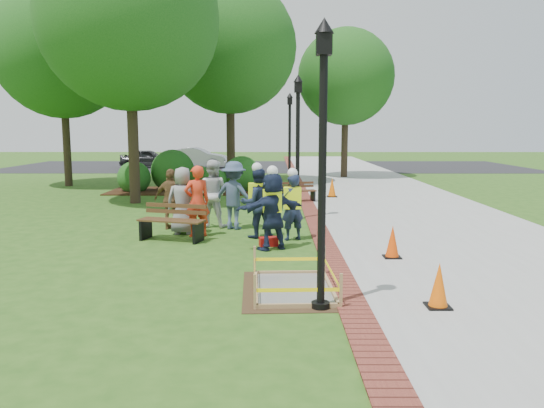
{
  "coord_description": "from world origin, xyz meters",
  "views": [
    {
      "loc": [
        0.54,
        -10.74,
        2.72
      ],
      "look_at": [
        0.5,
        1.2,
        1.0
      ],
      "focal_mm": 35.0,
      "sensor_mm": 36.0,
      "label": 1
    }
  ],
  "objects_px": {
    "bench_near": "(172,229)",
    "hivis_worker_a": "(272,208)",
    "hivis_worker_b": "(292,204)",
    "hivis_worker_c": "(257,201)",
    "wet_concrete_pad": "(293,277)",
    "lamp_near": "(323,144)",
    "cone_front": "(439,286)"
  },
  "relations": [
    {
      "from": "hivis_worker_a",
      "to": "hivis_worker_b",
      "type": "height_order",
      "value": "hivis_worker_a"
    },
    {
      "from": "cone_front",
      "to": "hivis_worker_b",
      "type": "distance_m",
      "value": 5.4
    },
    {
      "from": "bench_near",
      "to": "hivis_worker_a",
      "type": "relative_size",
      "value": 0.9
    },
    {
      "from": "bench_near",
      "to": "hivis_worker_b",
      "type": "height_order",
      "value": "hivis_worker_b"
    },
    {
      "from": "wet_concrete_pad",
      "to": "bench_near",
      "type": "distance_m",
      "value": 4.88
    },
    {
      "from": "hivis_worker_b",
      "to": "hivis_worker_c",
      "type": "xyz_separation_m",
      "value": [
        -0.87,
        0.31,
        0.05
      ]
    },
    {
      "from": "bench_near",
      "to": "hivis_worker_c",
      "type": "bearing_deg",
      "value": 10.52
    },
    {
      "from": "wet_concrete_pad",
      "to": "hivis_worker_c",
      "type": "height_order",
      "value": "hivis_worker_c"
    },
    {
      "from": "cone_front",
      "to": "hivis_worker_b",
      "type": "height_order",
      "value": "hivis_worker_b"
    },
    {
      "from": "bench_near",
      "to": "hivis_worker_a",
      "type": "distance_m",
      "value": 2.71
    },
    {
      "from": "wet_concrete_pad",
      "to": "hivis_worker_c",
      "type": "distance_m",
      "value": 4.49
    },
    {
      "from": "hivis_worker_b",
      "to": "hivis_worker_c",
      "type": "distance_m",
      "value": 0.92
    },
    {
      "from": "wet_concrete_pad",
      "to": "hivis_worker_a",
      "type": "relative_size",
      "value": 1.25
    },
    {
      "from": "bench_near",
      "to": "hivis_worker_b",
      "type": "bearing_deg",
      "value": 1.51
    },
    {
      "from": "wet_concrete_pad",
      "to": "hivis_worker_a",
      "type": "bearing_deg",
      "value": 96.76
    },
    {
      "from": "hivis_worker_b",
      "to": "wet_concrete_pad",
      "type": "bearing_deg",
      "value": -91.72
    },
    {
      "from": "hivis_worker_a",
      "to": "hivis_worker_c",
      "type": "bearing_deg",
      "value": 106.13
    },
    {
      "from": "hivis_worker_a",
      "to": "hivis_worker_b",
      "type": "distance_m",
      "value": 1.13
    },
    {
      "from": "lamp_near",
      "to": "hivis_worker_a",
      "type": "xyz_separation_m",
      "value": [
        -0.74,
        3.95,
        -1.54
      ]
    },
    {
      "from": "wet_concrete_pad",
      "to": "hivis_worker_b",
      "type": "distance_m",
      "value": 4.12
    },
    {
      "from": "bench_near",
      "to": "lamp_near",
      "type": "bearing_deg",
      "value": -56.92
    },
    {
      "from": "bench_near",
      "to": "cone_front",
      "type": "xyz_separation_m",
      "value": [
        4.98,
        -4.89,
        0.06
      ]
    },
    {
      "from": "lamp_near",
      "to": "hivis_worker_b",
      "type": "xyz_separation_m",
      "value": [
        -0.26,
        4.98,
        -1.6
      ]
    },
    {
      "from": "bench_near",
      "to": "lamp_near",
      "type": "height_order",
      "value": "lamp_near"
    },
    {
      "from": "wet_concrete_pad",
      "to": "hivis_worker_a",
      "type": "height_order",
      "value": "hivis_worker_a"
    },
    {
      "from": "cone_front",
      "to": "hivis_worker_b",
      "type": "bearing_deg",
      "value": 112.35
    },
    {
      "from": "lamp_near",
      "to": "hivis_worker_a",
      "type": "relative_size",
      "value": 2.25
    },
    {
      "from": "lamp_near",
      "to": "hivis_worker_c",
      "type": "xyz_separation_m",
      "value": [
        -1.13,
        5.28,
        -1.55
      ]
    },
    {
      "from": "lamp_near",
      "to": "hivis_worker_a",
      "type": "bearing_deg",
      "value": 100.61
    },
    {
      "from": "wet_concrete_pad",
      "to": "bench_near",
      "type": "relative_size",
      "value": 1.39
    },
    {
      "from": "lamp_near",
      "to": "hivis_worker_c",
      "type": "bearing_deg",
      "value": 102.02
    },
    {
      "from": "bench_near",
      "to": "cone_front",
      "type": "bearing_deg",
      "value": -44.51
    }
  ]
}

